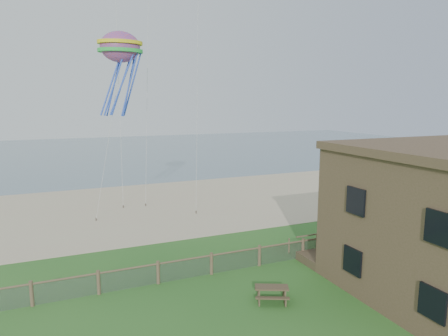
{
  "coord_description": "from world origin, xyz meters",
  "views": [
    {
      "loc": [
        -7.54,
        -13.52,
        9.43
      ],
      "look_at": [
        1.61,
        8.0,
        5.58
      ],
      "focal_mm": 32.0,
      "sensor_mm": 36.0,
      "label": 1
    }
  ],
  "objects": [
    {
      "name": "ground",
      "position": [
        0.0,
        0.0,
        0.0
      ],
      "size": [
        160.0,
        160.0,
        0.0
      ],
      "primitive_type": "plane",
      "color": "#24591E",
      "rests_on": "ground"
    },
    {
      "name": "sand_beach",
      "position": [
        0.0,
        22.0,
        0.0
      ],
      "size": [
        72.0,
        20.0,
        0.02
      ],
      "primitive_type": "cube",
      "color": "#C0AA8A",
      "rests_on": "ground"
    },
    {
      "name": "ocean",
      "position": [
        0.0,
        66.0,
        0.0
      ],
      "size": [
        160.0,
        68.0,
        0.02
      ],
      "primitive_type": "cube",
      "color": "slate",
      "rests_on": "ground"
    },
    {
      "name": "chainlink_fence",
      "position": [
        0.0,
        6.0,
        0.55
      ],
      "size": [
        36.2,
        0.2,
        1.25
      ],
      "primitive_type": null,
      "color": "brown",
      "rests_on": "ground"
    },
    {
      "name": "motel_deck",
      "position": [
        13.0,
        5.0,
        0.25
      ],
      "size": [
        15.0,
        2.0,
        0.5
      ],
      "primitive_type": "cube",
      "color": "#4E3F2C",
      "rests_on": "ground"
    },
    {
      "name": "picnic_table",
      "position": [
        1.54,
        2.01,
        0.33
      ],
      "size": [
        1.94,
        1.75,
        0.67
      ],
      "primitive_type": null,
      "rotation": [
        0.0,
        0.0,
        -0.44
      ],
      "color": "#4E3F2C",
      "rests_on": "ground"
    },
    {
      "name": "octopus_kite",
      "position": [
        -2.9,
        16.1,
        11.63
      ],
      "size": [
        3.35,
        2.51,
        6.5
      ],
      "primitive_type": null,
      "rotation": [
        0.0,
        0.0,
        -0.09
      ],
      "color": "#FB4827"
    }
  ]
}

